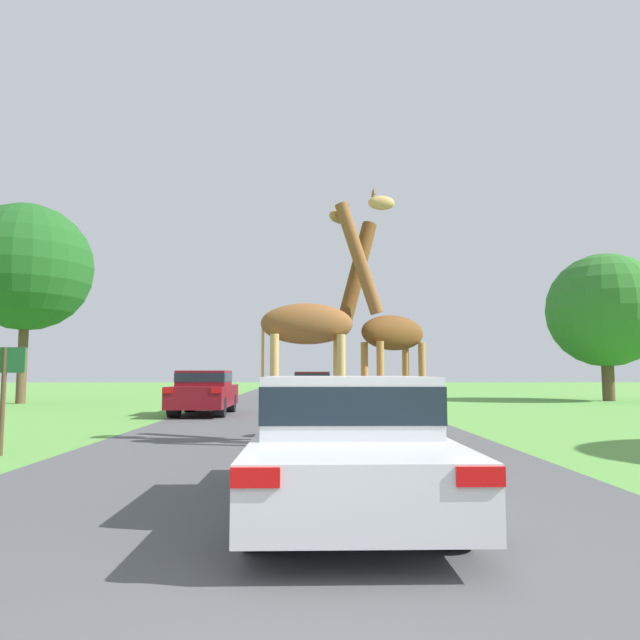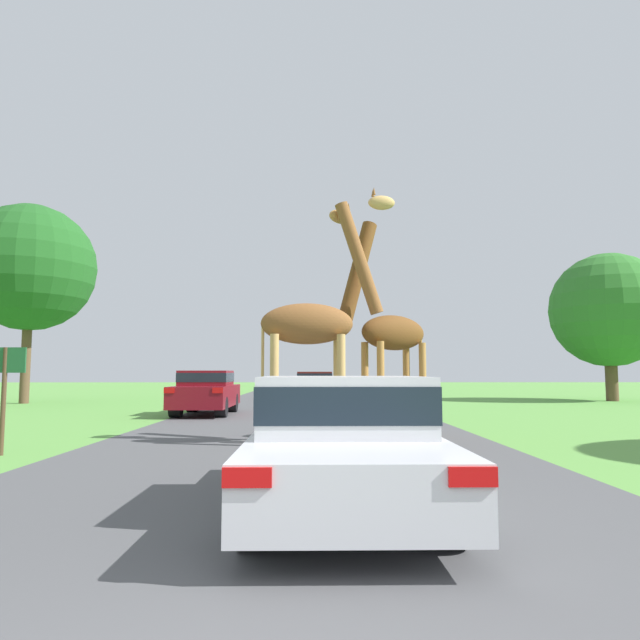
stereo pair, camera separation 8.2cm
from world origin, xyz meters
name	(u,v)px [view 2 (the right image)]	position (x,y,z in m)	size (l,w,h in m)	color
road	(305,398)	(0.00, 30.00, 0.00)	(8.10, 120.00, 0.00)	#4C4C4F
giraffe_near_road	(315,325)	(0.37, 9.83, 2.36)	(2.78, 0.91, 5.24)	tan
giraffe_companion	(386,329)	(1.95, 10.88, 2.36)	(2.43, 1.83, 5.01)	#B77F3D
car_lead_maroon	(342,438)	(0.62, 4.45, 0.73)	(1.83, 4.43, 1.37)	silver
car_queue_right	(206,391)	(-3.24, 17.78, 0.78)	(1.78, 4.21, 1.47)	maroon
car_queue_left	(314,385)	(0.49, 28.43, 0.77)	(1.97, 4.52, 1.45)	#561914
car_far_ahead	(359,391)	(2.23, 21.59, 0.65)	(1.88, 4.56, 1.20)	#144C28
tree_left_edge	(608,310)	(15.24, 26.55, 4.52)	(5.70, 5.70, 7.39)	brown
tree_centre_back	(30,268)	(-12.82, 24.82, 6.27)	(5.90, 5.90, 9.24)	brown
sign_post	(4,380)	(-5.01, 8.35, 1.28)	(0.70, 0.08, 1.85)	#4C3823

